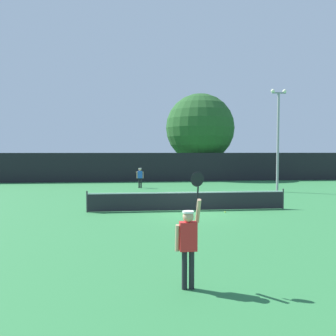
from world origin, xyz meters
TOP-DOWN VIEW (x-y plane):
  - ground_plane at (0.00, 0.00)m, footprint 120.00×120.00m
  - tennis_net at (0.00, 0.00)m, footprint 10.25×0.08m
  - perimeter_fence at (0.00, 16.89)m, footprint 39.64×0.12m
  - player_serving at (-1.60, -9.90)m, footprint 0.67×0.40m
  - player_receiving at (-2.21, 11.07)m, footprint 0.57×0.24m
  - tennis_ball at (1.73, -0.80)m, footprint 0.07×0.07m
  - light_pole at (7.94, 7.27)m, footprint 1.18×0.28m
  - large_tree at (4.63, 20.25)m, footprint 7.55×7.55m
  - parked_car_near at (-7.91, 21.93)m, footprint 2.22×4.33m
  - parked_car_mid at (-3.36, 23.41)m, footprint 2.44×4.41m

SIDE VIEW (x-z plane):
  - ground_plane at x=0.00m, z-range 0.00..0.00m
  - tennis_ball at x=1.73m, z-range 0.00..0.07m
  - tennis_net at x=0.00m, z-range -0.02..1.05m
  - parked_car_near at x=-7.91m, z-range -0.07..1.62m
  - parked_car_mid at x=-3.36m, z-range -0.07..1.62m
  - player_receiving at x=-2.21m, z-range 0.18..1.81m
  - player_serving at x=-1.60m, z-range -0.14..2.46m
  - perimeter_fence at x=0.00m, z-range 0.00..2.87m
  - light_pole at x=7.94m, z-range 0.56..8.17m
  - large_tree at x=4.63m, z-range 0.90..10.27m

